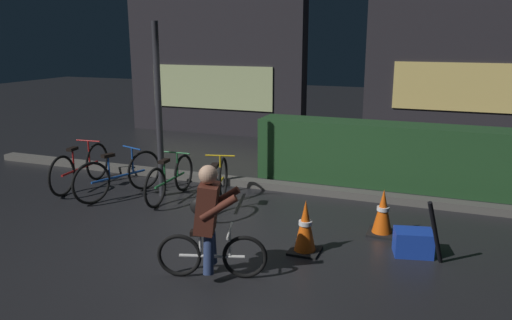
# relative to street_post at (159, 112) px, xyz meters

# --- Properties ---
(ground_plane) EXTENTS (40.00, 40.00, 0.00)m
(ground_plane) POSITION_rel_street_post_xyz_m (1.66, -1.20, -1.37)
(ground_plane) COLOR black
(sidewalk_curb) EXTENTS (12.00, 0.24, 0.12)m
(sidewalk_curb) POSITION_rel_street_post_xyz_m (1.66, 1.00, -1.31)
(sidewalk_curb) COLOR #56544F
(sidewalk_curb) RESTS_ON ground
(hedge_row) EXTENTS (4.80, 0.70, 1.08)m
(hedge_row) POSITION_rel_street_post_xyz_m (3.46, 1.90, -0.83)
(hedge_row) COLOR #214723
(hedge_row) RESTS_ON ground
(storefront_left) EXTENTS (4.82, 0.54, 3.51)m
(storefront_left) POSITION_rel_street_post_xyz_m (-1.56, 5.30, 0.37)
(storefront_left) COLOR #262328
(storefront_left) RESTS_ON ground
(storefront_right) EXTENTS (4.62, 0.54, 3.95)m
(storefront_right) POSITION_rel_street_post_xyz_m (4.54, 6.00, 0.59)
(storefront_right) COLOR #262328
(storefront_right) RESTS_ON ground
(street_post) EXTENTS (0.10, 0.10, 2.75)m
(street_post) POSITION_rel_street_post_xyz_m (0.00, 0.00, 0.00)
(street_post) COLOR #2D2D33
(street_post) RESTS_ON ground
(parked_bike_leftmost) EXTENTS (0.46, 1.67, 0.77)m
(parked_bike_leftmost) POSITION_rel_street_post_xyz_m (-1.53, -0.10, -1.02)
(parked_bike_leftmost) COLOR black
(parked_bike_leftmost) RESTS_ON ground
(parked_bike_left_mid) EXTENTS (0.61, 1.59, 0.77)m
(parked_bike_left_mid) POSITION_rel_street_post_xyz_m (-0.62, -0.28, -1.02)
(parked_bike_left_mid) COLOR black
(parked_bike_left_mid) RESTS_ON ground
(parked_bike_center_left) EXTENTS (0.46, 1.53, 0.71)m
(parked_bike_center_left) POSITION_rel_street_post_xyz_m (0.21, -0.09, -1.05)
(parked_bike_center_left) COLOR black
(parked_bike_center_left) RESTS_ON ground
(parked_bike_center_right) EXTENTS (0.52, 1.59, 0.75)m
(parked_bike_center_right) POSITION_rel_street_post_xyz_m (1.09, -0.20, -1.03)
(parked_bike_center_right) COLOR black
(parked_bike_center_right) RESTS_ON ground
(traffic_cone_near) EXTENTS (0.36, 0.36, 0.65)m
(traffic_cone_near) POSITION_rel_street_post_xyz_m (2.76, -1.30, -1.06)
(traffic_cone_near) COLOR black
(traffic_cone_near) RESTS_ON ground
(traffic_cone_far) EXTENTS (0.36, 0.36, 0.61)m
(traffic_cone_far) POSITION_rel_street_post_xyz_m (3.55, -0.39, -1.08)
(traffic_cone_far) COLOR black
(traffic_cone_far) RESTS_ON ground
(blue_crate) EXTENTS (0.50, 0.41, 0.30)m
(blue_crate) POSITION_rel_street_post_xyz_m (3.97, -0.90, -1.22)
(blue_crate) COLOR #193DB7
(blue_crate) RESTS_ON ground
(cyclist) EXTENTS (1.14, 0.50, 1.25)m
(cyclist) POSITION_rel_street_post_xyz_m (1.97, -2.26, -0.74)
(cyclist) COLOR black
(cyclist) RESTS_ON ground
(closed_umbrella) EXTENTS (0.23, 0.35, 0.80)m
(closed_umbrella) POSITION_rel_street_post_xyz_m (4.21, -1.15, -0.97)
(closed_umbrella) COLOR black
(closed_umbrella) RESTS_ON ground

